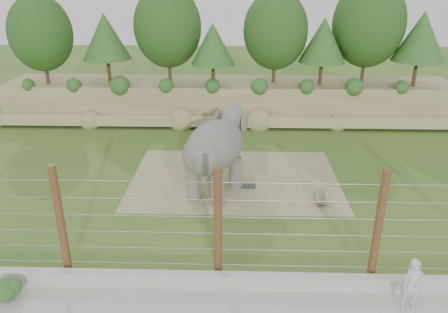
{
  "coord_description": "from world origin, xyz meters",
  "views": [
    {
      "loc": [
        0.55,
        -16.28,
        9.33
      ],
      "look_at": [
        0.0,
        2.0,
        1.6
      ],
      "focal_mm": 35.0,
      "sensor_mm": 36.0,
      "label": 1
    }
  ],
  "objects_px": {
    "elephant": "(215,157)",
    "barrier_fence": "(218,225)",
    "zookeeper": "(413,285)",
    "stone_ball": "(322,196)"
  },
  "relations": [
    {
      "from": "elephant",
      "to": "stone_ball",
      "type": "xyz_separation_m",
      "value": [
        4.69,
        -0.99,
        -1.37
      ]
    },
    {
      "from": "zookeeper",
      "to": "barrier_fence",
      "type": "bearing_deg",
      "value": 162.54
    },
    {
      "from": "stone_ball",
      "to": "barrier_fence",
      "type": "height_order",
      "value": "barrier_fence"
    },
    {
      "from": "stone_ball",
      "to": "barrier_fence",
      "type": "relative_size",
      "value": 0.04
    },
    {
      "from": "elephant",
      "to": "stone_ball",
      "type": "height_order",
      "value": "elephant"
    },
    {
      "from": "barrier_fence",
      "to": "stone_ball",
      "type": "bearing_deg",
      "value": 49.5
    },
    {
      "from": "elephant",
      "to": "barrier_fence",
      "type": "distance_m",
      "value": 6.04
    },
    {
      "from": "zookeeper",
      "to": "stone_ball",
      "type": "bearing_deg",
      "value": 98.26
    },
    {
      "from": "stone_ball",
      "to": "zookeeper",
      "type": "distance_m",
      "value": 6.51
    },
    {
      "from": "elephant",
      "to": "barrier_fence",
      "type": "xyz_separation_m",
      "value": [
        0.39,
        -6.02,
        0.22
      ]
    }
  ]
}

